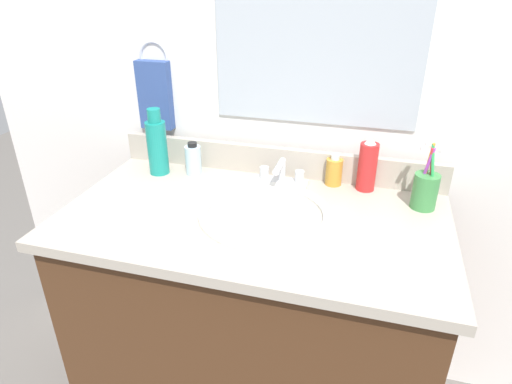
{
  "coord_description": "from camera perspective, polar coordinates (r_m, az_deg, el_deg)",
  "views": [
    {
      "loc": [
        0.29,
        -0.99,
        1.37
      ],
      "look_at": [
        0.01,
        0.0,
        0.85
      ],
      "focal_mm": 31.0,
      "sensor_mm": 36.0,
      "label": 1
    }
  ],
  "objects": [
    {
      "name": "countertop",
      "position": [
        1.19,
        -0.43,
        -3.54
      ],
      "size": [
        1.03,
        0.57,
        0.03
      ],
      "primitive_type": "cube",
      "color": "#B2A899",
      "rests_on": "vanity_cabinet"
    },
    {
      "name": "bottle_oil_amber",
      "position": [
        1.35,
        10.03,
        2.67
      ],
      "size": [
        0.05,
        0.05,
        0.1
      ],
      "color": "gold",
      "rests_on": "countertop"
    },
    {
      "name": "hand_towel",
      "position": [
        1.51,
        -12.89,
        12.06
      ],
      "size": [
        0.11,
        0.04,
        0.22
      ],
      "primitive_type": "cube",
      "color": "#334C8C"
    },
    {
      "name": "faucet",
      "position": [
        1.34,
        3.27,
        2.1
      ],
      "size": [
        0.16,
        0.1,
        0.08
      ],
      "color": "silver",
      "rests_on": "countertop"
    },
    {
      "name": "cup_green",
      "position": [
        1.28,
        21.01,
        0.33
      ],
      "size": [
        0.07,
        0.07,
        0.19
      ],
      "color": "#3F8C47",
      "rests_on": "countertop"
    },
    {
      "name": "bottle_mouthwash_teal",
      "position": [
        1.43,
        -12.64,
        5.93
      ],
      "size": [
        0.06,
        0.06,
        0.21
      ],
      "color": "teal",
      "rests_on": "countertop"
    },
    {
      "name": "bottle_gel_clear",
      "position": [
        1.42,
        -8.09,
        4.19
      ],
      "size": [
        0.05,
        0.05,
        0.11
      ],
      "color": "silver",
      "rests_on": "countertop"
    },
    {
      "name": "backsplash",
      "position": [
        1.4,
        2.67,
        4.01
      ],
      "size": [
        1.03,
        0.02,
        0.09
      ],
      "primitive_type": "cube",
      "color": "#B2A899",
      "rests_on": "countertop"
    },
    {
      "name": "back_wall",
      "position": [
        1.53,
        3.07,
        -1.03
      ],
      "size": [
        2.13,
        0.04,
        1.3
      ],
      "primitive_type": "cube",
      "color": "white",
      "rests_on": "ground_plane"
    },
    {
      "name": "sink_basin",
      "position": [
        1.2,
        1.13,
        -4.17
      ],
      "size": [
        0.36,
        0.36,
        0.11
      ],
      "color": "white",
      "rests_on": "countertop"
    },
    {
      "name": "vanity_cabinet",
      "position": [
        1.43,
        -0.38,
        -17.05
      ],
      "size": [
        0.99,
        0.52,
        0.75
      ],
      "primitive_type": "cube",
      "color": "#4C2D19",
      "rests_on": "ground_plane"
    },
    {
      "name": "towel_ring",
      "position": [
        1.5,
        -13.05,
        16.67
      ],
      "size": [
        0.1,
        0.01,
        0.1
      ],
      "primitive_type": "torus",
      "rotation": [
        1.57,
        0.0,
        0.0
      ],
      "color": "silver"
    },
    {
      "name": "mirror_panel",
      "position": [
        1.32,
        8.02,
        20.58
      ],
      "size": [
        0.6,
        0.01,
        0.56
      ],
      "primitive_type": "cube",
      "color": "#B2BCC6"
    },
    {
      "name": "bottle_spray_red",
      "position": [
        1.33,
        14.19,
        3.32
      ],
      "size": [
        0.05,
        0.05,
        0.16
      ],
      "color": "red",
      "rests_on": "countertop"
    }
  ]
}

